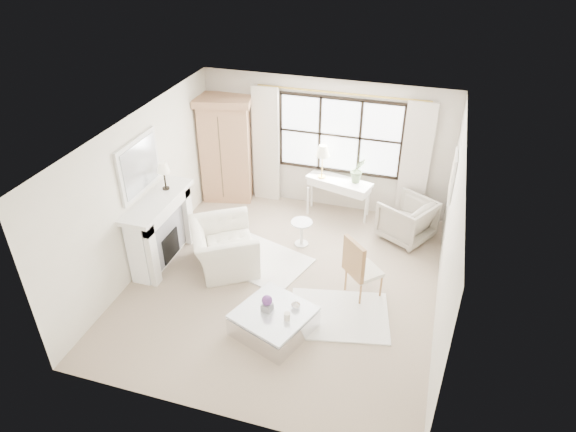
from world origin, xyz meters
name	(u,v)px	position (x,y,z in m)	size (l,w,h in m)	color
floor	(284,282)	(0.00, 0.00, 0.00)	(5.50, 5.50, 0.00)	tan
ceiling	(283,134)	(0.00, 0.00, 2.70)	(5.50, 5.50, 0.00)	white
wall_back	(325,145)	(0.00, 2.75, 1.35)	(5.00, 5.00, 0.00)	beige
wall_front	(211,338)	(0.00, -2.75, 1.35)	(5.00, 5.00, 0.00)	silver
wall_left	(142,192)	(-2.50, 0.00, 1.35)	(5.50, 5.50, 0.00)	white
wall_right	(449,241)	(2.50, 0.00, 1.35)	(5.50, 5.50, 0.00)	beige
window_pane	(340,136)	(0.30, 2.73, 1.60)	(2.40, 0.02, 1.50)	white
window_frame	(340,136)	(0.30, 2.72, 1.60)	(2.50, 0.04, 1.50)	black
curtain_rod	(342,93)	(0.30, 2.67, 2.47)	(0.04, 0.04, 3.30)	#A68739
curtain_left	(266,145)	(-1.20, 2.65, 1.24)	(0.55, 0.10, 2.47)	beige
curtain_right	(415,164)	(1.80, 2.65, 1.24)	(0.55, 0.10, 2.47)	beige
fireplace	(159,229)	(-2.27, 0.00, 0.65)	(0.58, 1.66, 1.26)	white
mirror_frame	(139,166)	(-2.47, 0.00, 1.84)	(0.05, 1.15, 0.95)	silver
mirror_glass	(140,166)	(-2.44, 0.00, 1.84)	(0.02, 1.00, 0.80)	#B7BCC3
art_frame	(453,176)	(2.47, 1.70, 1.55)	(0.04, 0.62, 0.82)	white
art_canvas	(452,176)	(2.45, 1.70, 1.55)	(0.01, 0.52, 0.72)	#BEAF93
mantel_lamp	(163,169)	(-2.25, 0.35, 1.65)	(0.22, 0.22, 0.51)	black
armoire	(226,148)	(-2.01, 2.46, 1.14)	(1.25, 0.93, 2.24)	tan
console_table	(338,197)	(0.40, 2.41, 0.40)	(1.37, 0.78, 0.80)	white
console_lamp	(323,152)	(0.04, 2.42, 1.36)	(0.28, 0.28, 0.69)	gold
orchid_plant	(358,170)	(0.75, 2.43, 1.06)	(0.29, 0.23, 0.52)	#5D764F
side_table	(302,230)	(-0.02, 1.16, 0.33)	(0.40, 0.40, 0.51)	silver
rug_left	(260,260)	(-0.59, 0.44, 0.01)	(1.65, 1.17, 0.03)	white
rug_right	(339,315)	(1.07, -0.54, 0.01)	(1.53, 1.15, 0.03)	white
club_armchair	(224,247)	(-1.14, 0.15, 0.40)	(1.22, 1.07, 0.79)	white
wingback_chair	(407,220)	(1.81, 1.96, 0.40)	(0.86, 0.89, 0.81)	#A19888
french_chair	(362,279)	(1.30, 0.08, 0.31)	(0.68, 0.68, 1.08)	#A67645
coffee_table	(274,321)	(0.20, -1.14, 0.18)	(1.29, 1.29, 0.38)	silver
planter_box	(267,307)	(0.10, -1.13, 0.43)	(0.15, 0.15, 0.11)	gray
planter_flowers	(267,300)	(0.10, -1.13, 0.57)	(0.16, 0.16, 0.16)	#62317B
pillar_candle	(287,316)	(0.43, -1.24, 0.44)	(0.09, 0.09, 0.12)	silver
coffee_vase	(296,304)	(0.48, -0.97, 0.45)	(0.14, 0.14, 0.15)	white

